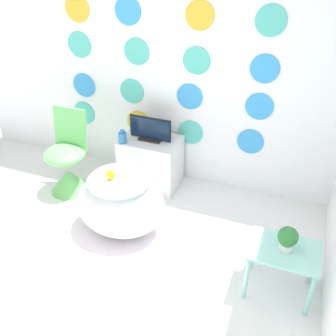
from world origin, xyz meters
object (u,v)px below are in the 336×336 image
at_px(vase, 123,137).
at_px(tv, 150,130).
at_px(chair, 68,167).
at_px(potted_plant_left, 288,238).
at_px(bathtub, 121,204).

bearing_deg(vase, tv, 31.76).
height_order(chair, tv, chair).
bearing_deg(chair, tv, 27.78).
bearing_deg(potted_plant_left, tv, 145.85).
distance_m(chair, potted_plant_left, 2.32).
height_order(vase, potted_plant_left, vase).
relative_size(bathtub, potted_plant_left, 4.05).
bearing_deg(potted_plant_left, bathtub, 170.80).
xyz_separation_m(tv, potted_plant_left, (1.47, -0.99, -0.10)).
bearing_deg(bathtub, tv, 91.75).
bearing_deg(vase, potted_plant_left, -26.41).
relative_size(bathtub, tv, 1.84).
height_order(bathtub, potted_plant_left, potted_plant_left).
bearing_deg(potted_plant_left, vase, 153.59).
distance_m(bathtub, vase, 0.74).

